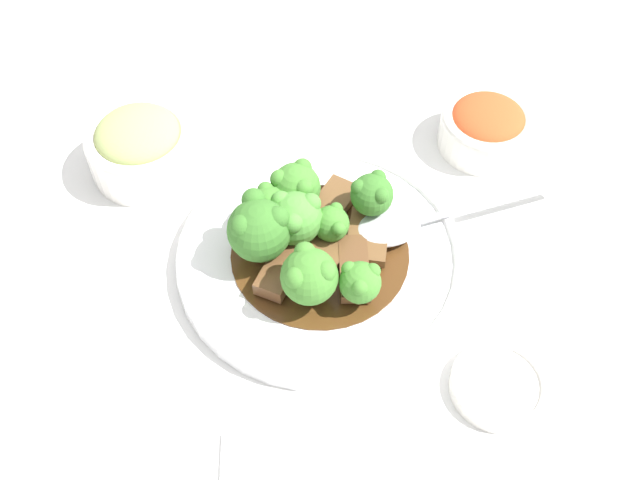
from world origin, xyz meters
TOP-DOWN VIEW (x-y plane):
  - ground_plane at (0.00, 0.00)m, footprint 4.00×4.00m
  - main_plate at (0.00, 0.00)m, footprint 0.26×0.26m
  - beef_strip_0 at (-0.03, 0.03)m, footprint 0.03×0.07m
  - beef_strip_1 at (0.00, 0.01)m, footprint 0.07×0.07m
  - beef_strip_2 at (-0.04, -0.01)m, footprint 0.05×0.06m
  - beef_strip_3 at (0.04, 0.02)m, footprint 0.05×0.06m
  - beef_strip_4 at (-0.02, -0.05)m, footprint 0.05×0.06m
  - broccoli_floret_0 at (0.02, -0.05)m, footprint 0.05×0.05m
  - broccoli_floret_1 at (0.01, 0.05)m, footprint 0.05×0.05m
  - broccoli_floret_2 at (0.02, -0.02)m, footprint 0.05×0.05m
  - broccoli_floret_3 at (-0.05, -0.04)m, footprint 0.04×0.04m
  - broccoli_floret_4 at (0.04, -0.03)m, footprint 0.04×0.04m
  - broccoli_floret_5 at (-0.03, 0.05)m, footprint 0.04×0.04m
  - broccoli_floret_6 at (-0.01, -0.01)m, footprint 0.03×0.03m
  - broccoli_floret_7 at (0.05, -0.00)m, footprint 0.06×0.06m
  - serving_spoon at (-0.08, -0.02)m, footprint 0.21×0.08m
  - side_bowl_kimchi at (-0.18, -0.14)m, footprint 0.09×0.09m
  - side_bowl_appetizer at (0.17, -0.13)m, footprint 0.10×0.10m
  - sauce_dish at (-0.13, 0.14)m, footprint 0.08×0.08m

SIDE VIEW (x-z plane):
  - ground_plane at x=0.00m, z-range 0.00..0.00m
  - sauce_dish at x=-0.13m, z-range 0.00..0.01m
  - main_plate at x=0.00m, z-range 0.00..0.02m
  - beef_strip_1 at x=0.00m, z-range 0.02..0.03m
  - beef_strip_2 at x=-0.04m, z-range 0.02..0.03m
  - beef_strip_0 at x=-0.03m, z-range 0.02..0.03m
  - beef_strip_4 at x=-0.02m, z-range 0.02..0.03m
  - side_bowl_kimchi at x=-0.18m, z-range 0.00..0.05m
  - serving_spoon at x=-0.08m, z-range 0.02..0.03m
  - beef_strip_3 at x=0.04m, z-range 0.02..0.03m
  - side_bowl_appetizer at x=0.17m, z-range 0.00..0.06m
  - broccoli_floret_6 at x=-0.01m, z-range 0.02..0.06m
  - broccoli_floret_5 at x=-0.03m, z-range 0.02..0.07m
  - broccoli_floret_4 at x=0.04m, z-range 0.02..0.07m
  - broccoli_floret_0 at x=0.02m, z-range 0.02..0.07m
  - broccoli_floret_2 at x=0.02m, z-range 0.02..0.07m
  - broccoli_floret_3 at x=-0.05m, z-range 0.02..0.07m
  - broccoli_floret_1 at x=0.01m, z-range 0.02..0.08m
  - broccoli_floret_7 at x=0.05m, z-range 0.02..0.08m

